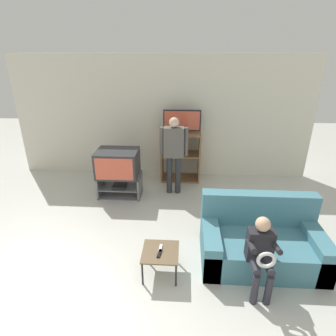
% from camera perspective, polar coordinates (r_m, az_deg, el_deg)
% --- Properties ---
extents(ground_plane, '(18.00, 18.00, 0.00)m').
position_cam_1_polar(ground_plane, '(3.39, -7.45, -29.65)').
color(ground_plane, beige).
extents(wall_back, '(6.40, 0.06, 2.60)m').
position_cam_1_polar(wall_back, '(6.15, -1.27, 10.18)').
color(wall_back, silver).
rests_on(wall_back, ground_plane).
extents(tv_stand, '(0.81, 0.51, 0.43)m').
position_cam_1_polar(tv_stand, '(5.59, -9.69, -3.43)').
color(tv_stand, slate).
rests_on(tv_stand, ground_plane).
extents(television_main, '(0.77, 0.60, 0.50)m').
position_cam_1_polar(television_main, '(5.39, -10.20, 0.97)').
color(television_main, '#2D2D33').
rests_on(television_main, tv_stand).
extents(media_shelf, '(0.83, 0.47, 1.06)m').
position_cam_1_polar(media_shelf, '(6.05, 2.55, 2.46)').
color(media_shelf, '#8E6642').
rests_on(media_shelf, ground_plane).
extents(television_flat, '(0.77, 0.20, 0.47)m').
position_cam_1_polar(television_flat, '(5.84, 2.87, 9.33)').
color(television_flat, black).
rests_on(television_flat, media_shelf).
extents(snack_table, '(0.46, 0.46, 0.35)m').
position_cam_1_polar(snack_table, '(3.69, -1.54, -17.02)').
color(snack_table, brown).
rests_on(snack_table, ground_plane).
extents(remote_control_black, '(0.06, 0.15, 0.02)m').
position_cam_1_polar(remote_control_black, '(3.62, -1.76, -16.96)').
color(remote_control_black, black).
rests_on(remote_control_black, snack_table).
extents(remote_control_white, '(0.04, 0.15, 0.02)m').
position_cam_1_polar(remote_control_white, '(3.69, -1.52, -16.01)').
color(remote_control_white, silver).
rests_on(remote_control_white, snack_table).
extents(couch, '(1.58, 0.90, 0.87)m').
position_cam_1_polar(couch, '(4.11, 18.23, -14.05)').
color(couch, teal).
rests_on(couch, ground_plane).
extents(person_standing_adult, '(0.53, 0.20, 1.53)m').
position_cam_1_polar(person_standing_adult, '(5.33, 1.20, 3.87)').
color(person_standing_adult, '#2D2D33').
rests_on(person_standing_adult, ground_plane).
extents(person_seated_child, '(0.33, 0.43, 0.95)m').
position_cam_1_polar(person_seated_child, '(3.51, 18.38, -15.69)').
color(person_seated_child, '#2D2D38').
rests_on(person_seated_child, ground_plane).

